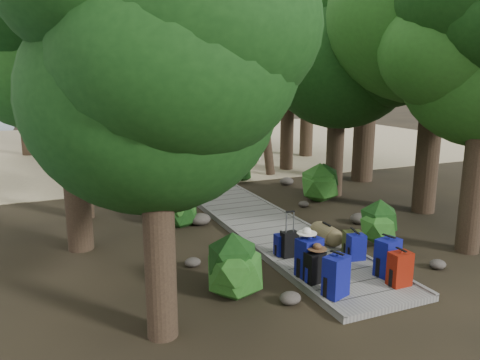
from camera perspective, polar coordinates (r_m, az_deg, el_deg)
name	(u,v)px	position (r m, az deg, el deg)	size (l,w,h in m)	color
ground	(263,226)	(12.35, 2.77, -5.64)	(120.00, 120.00, 0.00)	black
sand_beach	(140,145)	(27.31, -12.06, 4.18)	(40.00, 22.00, 0.02)	tan
boardwalk	(247,214)	(13.20, 0.87, -4.15)	(2.00, 12.00, 0.12)	slate
backpack_left_a	(336,274)	(8.36, 11.64, -11.17)	(0.43, 0.30, 0.81)	#0C057F
backpack_left_b	(315,266)	(8.85, 9.10, -10.27)	(0.35, 0.25, 0.65)	black
backpack_left_c	(309,255)	(9.03, 8.42, -9.09)	(0.45, 0.32, 0.84)	#0C057F
backpack_left_d	(283,243)	(10.08, 5.23, -7.69)	(0.33, 0.24, 0.51)	#0C057F
backpack_right_a	(400,267)	(9.09, 18.92, -10.01)	(0.39, 0.28, 0.70)	#7C0B03
backpack_right_b	(388,255)	(9.43, 17.55, -8.75)	(0.45, 0.31, 0.80)	#0C057F
backpack_right_c	(356,246)	(10.07, 13.98, -7.77)	(0.35, 0.25, 0.60)	#0C057F
backpack_right_d	(353,242)	(10.32, 13.55, -7.31)	(0.37, 0.27, 0.57)	#2F3A17
duffel_right_khaki	(326,234)	(10.94, 10.46, -6.45)	(0.42, 0.63, 0.42)	brown
suitcase_on_boardwalk	(289,244)	(9.98, 6.04, -7.79)	(0.35, 0.19, 0.55)	black
lone_suitcase_on_sand	(185,160)	(19.89, -6.77, 2.42)	(0.47, 0.27, 0.73)	black
hat_brown	(317,246)	(8.72, 9.39, -7.97)	(0.36, 0.36, 0.11)	#51351E
hat_white	(307,230)	(8.90, 8.16, -6.07)	(0.38, 0.38, 0.13)	silver
kayak	(102,164)	(20.77, -16.49, 1.84)	(0.70, 3.18, 0.32)	red
sun_lounger	(251,154)	(21.86, 1.35, 3.17)	(0.54, 1.68, 0.54)	silver
tree_right_b	(437,49)	(14.15, 22.88, 14.53)	(5.12, 5.12, 9.15)	black
tree_right_c	(339,71)	(15.37, 11.92, 12.86)	(4.63, 4.63, 8.01)	black
tree_right_d	(370,25)	(17.96, 15.61, 17.75)	(6.13, 6.13, 11.23)	black
tree_right_e	(288,74)	(19.53, 5.90, 12.74)	(4.38, 4.38, 7.88)	black
tree_right_f	(309,62)	(23.03, 8.36, 14.08)	(5.06, 5.06, 9.04)	black
tree_left_a	(154,116)	(6.55, -10.40, 7.69)	(3.98, 3.98, 6.64)	black
tree_left_b	(67,67)	(10.70, -20.31, 12.85)	(4.50, 4.50, 8.10)	black
tree_left_c	(75,85)	(13.20, -19.43, 10.86)	(4.17, 4.17, 7.25)	black
tree_back_a	(108,72)	(25.93, -15.75, 12.50)	(4.67, 4.67, 8.08)	black
tree_back_b	(168,60)	(27.44, -8.72, 14.27)	(5.31, 5.31, 9.49)	black
tree_back_c	(228,68)	(28.03, -1.53, 13.50)	(4.80, 4.80, 8.64)	black
tree_back_d	(20,67)	(25.36, -25.21, 12.39)	(5.15, 5.15, 8.59)	black
palm_right_a	(272,67)	(18.65, 3.91, 13.63)	(4.94, 4.94, 8.42)	#103A12
palm_right_b	(259,57)	(24.51, 2.33, 14.74)	(4.96, 4.96, 9.59)	#103A12
palm_right_c	(212,78)	(23.74, -3.47, 12.26)	(4.70, 4.70, 7.48)	#103A12
palm_left_a	(73,90)	(16.94, -19.74, 10.29)	(4.27, 4.27, 6.80)	#103A12
rock_left_a	(290,298)	(8.37, 6.15, -14.11)	(0.38, 0.34, 0.21)	#4C473F
rock_left_b	(193,262)	(9.86, -5.78, -9.94)	(0.33, 0.30, 0.18)	#4C473F
rock_left_c	(200,219)	(12.44, -4.88, -4.78)	(0.56, 0.50, 0.31)	#4C473F
rock_left_d	(161,206)	(14.12, -9.65, -3.15)	(0.27, 0.24, 0.15)	#4C473F
rock_right_a	(438,264)	(10.51, 22.96, -9.44)	(0.34, 0.31, 0.19)	#4C473F
rock_right_b	(360,218)	(12.91, 14.37, -4.57)	(0.51, 0.46, 0.28)	#4C473F
rock_right_c	(304,204)	(14.23, 7.77, -2.90)	(0.32, 0.29, 0.18)	#4C473F
rock_right_d	(287,181)	(16.96, 5.70, -0.16)	(0.51, 0.46, 0.28)	#4C473F
shrub_left_a	(232,267)	(8.47, -0.92, -10.54)	(1.17, 1.17, 1.06)	#214F17
shrub_left_b	(178,209)	(12.31, -7.56, -3.56)	(1.02, 1.02, 0.92)	#214F17
shrub_left_c	(131,181)	(15.73, -13.18, -0.14)	(1.08, 1.08, 0.97)	#214F17
shrub_right_a	(380,226)	(11.29, 16.73, -5.35)	(1.07, 1.07, 0.97)	#214F17
shrub_right_b	(320,182)	(14.89, 9.72, -0.29)	(1.31, 1.31, 1.18)	#214F17
shrub_right_c	(240,172)	(17.59, 0.01, 1.02)	(0.75, 0.75, 0.67)	#214F17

